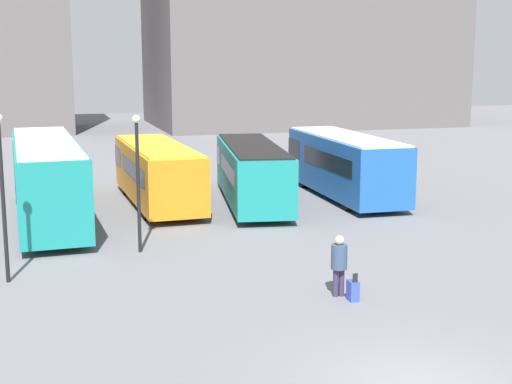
% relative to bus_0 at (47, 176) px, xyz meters
% --- Properties ---
extents(bus_0, '(2.93, 12.37, 3.34)m').
position_rel_bus_0_xyz_m(bus_0, '(0.00, 0.00, 0.00)').
color(bus_0, '#19847F').
rests_on(bus_0, ground_plane).
extents(bus_1, '(2.77, 9.76, 2.78)m').
position_rel_bus_0_xyz_m(bus_1, '(4.88, 1.91, -0.31)').
color(bus_1, orange).
rests_on(bus_1, ground_plane).
extents(bus_2, '(4.02, 10.31, 2.77)m').
position_rel_bus_0_xyz_m(bus_2, '(9.10, 0.80, -0.31)').
color(bus_2, '#19847F').
rests_on(bus_2, ground_plane).
extents(bus_3, '(2.92, 9.91, 3.00)m').
position_rel_bus_0_xyz_m(bus_3, '(13.86, 1.13, -0.19)').
color(bus_3, '#1E56A3').
rests_on(bus_3, ground_plane).
extents(traveler, '(0.47, 0.47, 1.75)m').
position_rel_bus_0_xyz_m(traveler, '(7.64, -12.66, -0.78)').
color(traveler, '#382D4C').
rests_on(traveler, ground_plane).
extents(suitcase, '(0.27, 0.39, 0.81)m').
position_rel_bus_0_xyz_m(suitcase, '(7.87, -13.13, -1.53)').
color(suitcase, '#334CB2').
rests_on(suitcase, ground_plane).
extents(lamp_post_0, '(0.28, 0.28, 5.04)m').
position_rel_bus_0_xyz_m(lamp_post_0, '(-1.30, -8.59, 1.19)').
color(lamp_post_0, black).
rests_on(lamp_post_0, ground_plane).
extents(lamp_post_1, '(0.28, 0.28, 4.73)m').
position_rel_bus_0_xyz_m(lamp_post_1, '(2.95, -6.31, 1.03)').
color(lamp_post_1, black).
rests_on(lamp_post_1, ground_plane).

